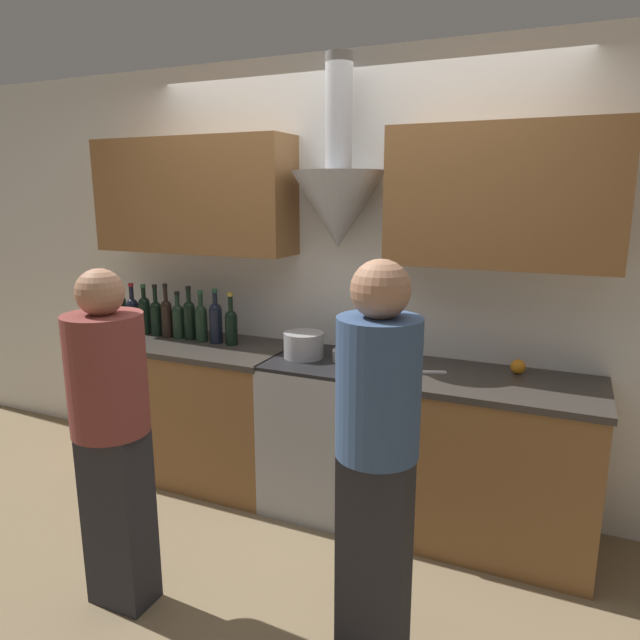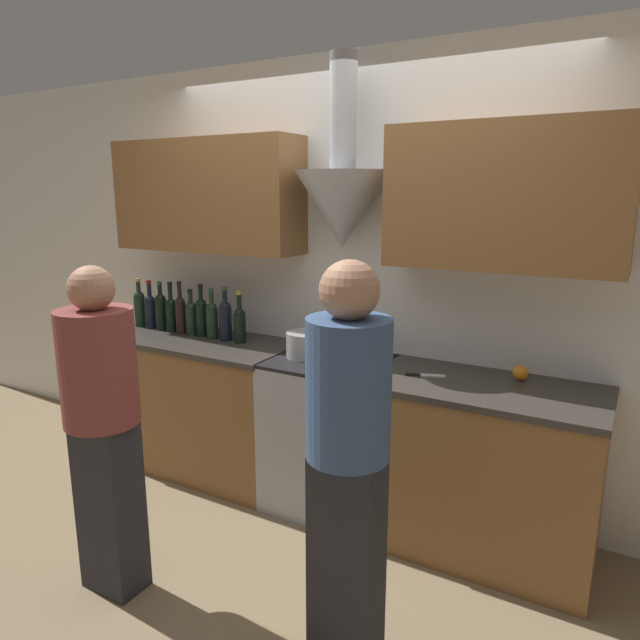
% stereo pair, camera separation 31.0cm
% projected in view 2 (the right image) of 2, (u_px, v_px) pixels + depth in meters
% --- Properties ---
extents(ground_plane, '(12.00, 12.00, 0.00)m').
position_uv_depth(ground_plane, '(301.00, 527.00, 3.17)').
color(ground_plane, '#847051').
extents(wall_back, '(8.40, 0.53, 2.60)m').
position_uv_depth(wall_back, '(346.00, 253.00, 3.36)').
color(wall_back, white).
rests_on(wall_back, ground_plane).
extents(counter_left, '(1.36, 0.62, 0.89)m').
position_uv_depth(counter_left, '(201.00, 402.00, 3.81)').
color(counter_left, brown).
rests_on(counter_left, ground_plane).
extents(counter_right, '(1.16, 0.62, 0.89)m').
position_uv_depth(counter_right, '(479.00, 468.00, 2.91)').
color(counter_right, brown).
rests_on(counter_right, ground_plane).
extents(stove_range, '(0.63, 0.60, 0.89)m').
position_uv_depth(stove_range, '(329.00, 432.00, 3.34)').
color(stove_range, '#A8AAAF').
rests_on(stove_range, ground_plane).
extents(wine_bottle_0, '(0.08, 0.08, 0.34)m').
position_uv_depth(wine_bottle_0, '(140.00, 306.00, 4.03)').
color(wine_bottle_0, black).
rests_on(wine_bottle_0, counter_left).
extents(wine_bottle_1, '(0.08, 0.08, 0.34)m').
position_uv_depth(wine_bottle_1, '(150.00, 309.00, 3.98)').
color(wine_bottle_1, black).
rests_on(wine_bottle_1, counter_left).
extents(wine_bottle_2, '(0.08, 0.08, 0.34)m').
position_uv_depth(wine_bottle_2, '(161.00, 310.00, 3.92)').
color(wine_bottle_2, black).
rests_on(wine_bottle_2, counter_left).
extents(wine_bottle_3, '(0.07, 0.07, 0.34)m').
position_uv_depth(wine_bottle_3, '(171.00, 313.00, 3.86)').
color(wine_bottle_3, black).
rests_on(wine_bottle_3, counter_left).
extents(wine_bottle_4, '(0.07, 0.07, 0.35)m').
position_uv_depth(wine_bottle_4, '(181.00, 313.00, 3.81)').
color(wine_bottle_4, black).
rests_on(wine_bottle_4, counter_left).
extents(wine_bottle_5, '(0.08, 0.08, 0.31)m').
position_uv_depth(wine_bottle_5, '(191.00, 316.00, 3.79)').
color(wine_bottle_5, black).
rests_on(wine_bottle_5, counter_left).
extents(wine_bottle_6, '(0.07, 0.07, 0.35)m').
position_uv_depth(wine_bottle_6, '(202.00, 315.00, 3.74)').
color(wine_bottle_6, black).
rests_on(wine_bottle_6, counter_left).
extents(wine_bottle_7, '(0.08, 0.08, 0.33)m').
position_uv_depth(wine_bottle_7, '(212.00, 318.00, 3.68)').
color(wine_bottle_7, black).
rests_on(wine_bottle_7, counter_left).
extents(wine_bottle_8, '(0.08, 0.08, 0.35)m').
position_uv_depth(wine_bottle_8, '(225.00, 318.00, 3.64)').
color(wine_bottle_8, black).
rests_on(wine_bottle_8, counter_left).
extents(wine_bottle_9, '(0.08, 0.08, 0.33)m').
position_uv_depth(wine_bottle_9, '(240.00, 323.00, 3.59)').
color(wine_bottle_9, black).
rests_on(wine_bottle_9, counter_left).
extents(stock_pot, '(0.23, 0.23, 0.15)m').
position_uv_depth(stock_pot, '(306.00, 344.00, 3.28)').
color(stock_pot, '#A8AAAF').
rests_on(stock_pot, stove_range).
extents(mixing_bowl, '(0.22, 0.22, 0.06)m').
position_uv_depth(mixing_bowl, '(353.00, 357.00, 3.19)').
color(mixing_bowl, '#A8AAAF').
rests_on(mixing_bowl, stove_range).
extents(orange_fruit, '(0.08, 0.08, 0.08)m').
position_uv_depth(orange_fruit, '(521.00, 373.00, 2.88)').
color(orange_fruit, orange).
rests_on(orange_fruit, counter_right).
extents(chefs_knife, '(0.20, 0.10, 0.01)m').
position_uv_depth(chefs_knife, '(425.00, 375.00, 2.95)').
color(chefs_knife, silver).
rests_on(chefs_knife, counter_right).
extents(person_foreground_left, '(0.33, 0.33, 1.52)m').
position_uv_depth(person_foreground_left, '(103.00, 419.00, 2.53)').
color(person_foreground_left, '#28282D').
rests_on(person_foreground_left, ground_plane).
extents(person_foreground_right, '(0.31, 0.31, 1.60)m').
position_uv_depth(person_foreground_right, '(348.00, 450.00, 2.11)').
color(person_foreground_right, '#28282D').
rests_on(person_foreground_right, ground_plane).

